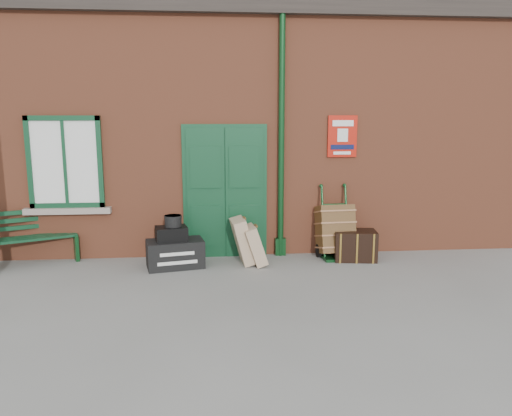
{
  "coord_description": "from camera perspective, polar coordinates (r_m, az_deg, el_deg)",
  "views": [
    {
      "loc": [
        -0.52,
        -6.9,
        2.41
      ],
      "look_at": [
        0.15,
        0.6,
        1.0
      ],
      "focal_mm": 35.0,
      "sensor_mm": 36.0,
      "label": 1
    }
  ],
  "objects": [
    {
      "name": "strongbox",
      "position": [
        8.03,
        -9.64,
        -2.9
      ],
      "size": [
        0.55,
        0.45,
        0.22
      ],
      "primitive_type": "cube",
      "rotation": [
        0.0,
        0.0,
        0.21
      ],
      "color": "black",
      "rests_on": "houdini_trunk"
    },
    {
      "name": "houdini_trunk",
      "position": [
        8.11,
        -9.22,
        -5.18
      ],
      "size": [
        0.97,
        0.66,
        0.44
      ],
      "primitive_type": "cube",
      "rotation": [
        0.0,
        0.0,
        0.21
      ],
      "color": "black",
      "rests_on": "ground"
    },
    {
      "name": "station_building",
      "position": [
        10.41,
        -2.28,
        9.24
      ],
      "size": [
        10.3,
        4.3,
        4.36
      ],
      "color": "#9E5033",
      "rests_on": "ground"
    },
    {
      "name": "hatbox",
      "position": [
        8.02,
        -9.46,
        -1.46
      ],
      "size": [
        0.31,
        0.31,
        0.18
      ],
      "primitive_type": "cylinder",
      "rotation": [
        0.0,
        0.0,
        0.21
      ],
      "color": "black",
      "rests_on": "strongbox"
    },
    {
      "name": "suitcase_front",
      "position": [
        8.11,
        -0.18,
        -4.26
      ],
      "size": [
        0.42,
        0.51,
        0.66
      ],
      "primitive_type": "cube",
      "rotation": [
        0.0,
        -0.32,
        0.1
      ],
      "color": "tan",
      "rests_on": "ground"
    },
    {
      "name": "porter_trolley",
      "position": [
        8.61,
        9.04,
        -2.54
      ],
      "size": [
        0.63,
        0.67,
        1.22
      ],
      "rotation": [
        0.0,
        0.0,
        0.06
      ],
      "color": "#0D3616",
      "rests_on": "ground"
    },
    {
      "name": "bench",
      "position": [
        8.96,
        -24.56,
        -2.96
      ],
      "size": [
        1.52,
        1.0,
        0.91
      ],
      "rotation": [
        0.0,
        0.0,
        0.41
      ],
      "color": "#103C22",
      "rests_on": "ground"
    },
    {
      "name": "suitcase_back",
      "position": [
        8.18,
        -1.5,
        -3.75
      ],
      "size": [
        0.44,
        0.56,
        0.77
      ],
      "primitive_type": "cube",
      "rotation": [
        0.0,
        -0.26,
        0.1
      ],
      "color": "tan",
      "rests_on": "ground"
    },
    {
      "name": "ground",
      "position": [
        7.33,
        -0.76,
        -8.6
      ],
      "size": [
        80.0,
        80.0,
        0.0
      ],
      "primitive_type": "plane",
      "color": "gray",
      "rests_on": "ground"
    },
    {
      "name": "dark_trunk",
      "position": [
        8.57,
        11.23,
        -4.2
      ],
      "size": [
        0.74,
        0.53,
        0.5
      ],
      "primitive_type": "cube",
      "rotation": [
        0.0,
        0.0,
        -0.12
      ],
      "color": "black",
      "rests_on": "ground"
    }
  ]
}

